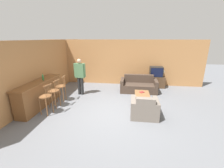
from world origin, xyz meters
name	(u,v)px	position (x,y,z in m)	size (l,w,h in m)	color
ground_plane	(112,112)	(0.00, 0.00, 0.00)	(24.00, 24.00, 0.00)	slate
wall_back	(120,62)	(0.00, 3.72, 1.30)	(9.40, 0.08, 2.60)	#B27A47
wall_left	(46,69)	(-3.29, 1.36, 1.30)	(0.08, 8.72, 2.60)	#B27A47
bar_counter	(40,94)	(-2.95, 0.18, 0.53)	(0.55, 2.54, 1.04)	brown
bar_chair_near	(46,98)	(-2.34, -0.43, 0.61)	(0.51, 0.51, 1.13)	brown
bar_chair_mid	(54,93)	(-2.34, 0.16, 0.61)	(0.47, 0.47, 1.13)	brown
bar_chair_far	(61,88)	(-2.34, 0.75, 0.61)	(0.46, 0.46, 1.13)	brown
couch_far	(139,86)	(1.06, 2.47, 0.30)	(1.84, 0.91, 0.84)	#423328
armchair_near	(144,109)	(1.16, -0.17, 0.30)	(0.94, 0.86, 0.82)	#70665B
coffee_table	(142,95)	(1.16, 1.07, 0.35)	(0.61, 0.93, 0.41)	brown
tv_unit	(155,82)	(2.03, 3.33, 0.31)	(0.99, 0.55, 0.63)	#513823
tv	(156,72)	(2.03, 3.33, 0.90)	(0.69, 0.51, 0.54)	black
bottle	(43,77)	(-2.87, 0.40, 1.17)	(0.06, 0.06, 0.27)	#2D7F3D
book_on_table	(142,92)	(1.15, 1.21, 0.42)	(0.24, 0.23, 0.03)	maroon
table_lamp	(163,70)	(2.36, 3.33, 0.99)	(0.29, 0.29, 0.48)	brown
person_by_window	(80,75)	(-1.77, 1.66, 0.99)	(0.59, 0.23, 1.75)	black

